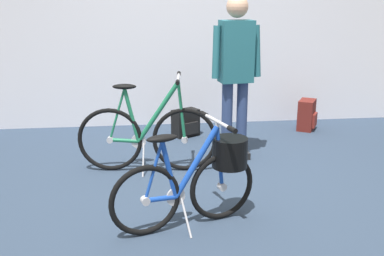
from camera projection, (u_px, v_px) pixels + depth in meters
ground_plane at (204, 195)px, 3.89m from camera, size 6.17×6.17×0.00m
folding_bike_foreground at (201, 175)px, 3.31m from camera, size 1.08×0.52×0.79m
display_bike_left at (147, 135)px, 4.33m from camera, size 1.31×0.53×0.92m
visitor_near_wall at (236, 68)px, 4.56m from camera, size 0.53×0.31×1.62m
backpack_on_floor at (186, 123)px, 5.46m from camera, size 0.35×0.31×0.32m
handbag_on_floor at (307, 115)px, 5.70m from camera, size 0.30×0.32×0.38m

